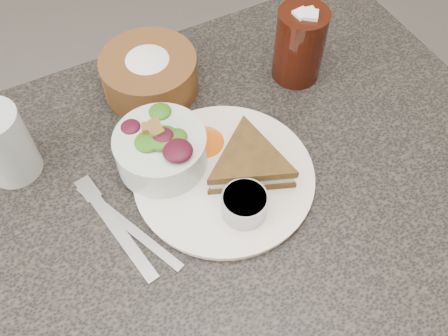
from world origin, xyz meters
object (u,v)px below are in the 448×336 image
dressing_ramekin (244,204)px  bread_basket (149,69)px  water_glass (3,144)px  dinner_plate (224,177)px  cola_glass (300,42)px  dining_table (215,282)px  salad_bowl (160,145)px  sandwich (249,163)px

dressing_ramekin → bread_basket: (-0.02, 0.30, 0.01)m
water_glass → dinner_plate: bearing=-31.1°
cola_glass → bread_basket: bearing=160.8°
dressing_ramekin → cola_glass: bearing=43.9°
dressing_ramekin → bread_basket: bread_basket is taller
dining_table → dressing_ramekin: bearing=-71.1°
dressing_ramekin → dinner_plate: bearing=87.0°
salad_bowl → water_glass: 0.23m
sandwich → bread_basket: bread_basket is taller
dining_table → cola_glass: (0.24, 0.15, 0.45)m
dinner_plate → dressing_ramekin: size_ratio=4.12×
water_glass → dining_table: bearing=-34.6°
water_glass → salad_bowl: bearing=-26.3°
dressing_ramekin → water_glass: bearing=139.1°
dressing_ramekin → water_glass: water_glass is taller
sandwich → dressing_ramekin: 0.07m
dinner_plate → bread_basket: bearing=96.1°
dinner_plate → salad_bowl: salad_bowl is taller
dinner_plate → bread_basket: 0.23m
salad_bowl → water_glass: (-0.21, 0.10, 0.01)m
dining_table → water_glass: 0.53m
bread_basket → cola_glass: size_ratio=1.13×
dinner_plate → bread_basket: bread_basket is taller
sandwich → salad_bowl: 0.14m
sandwich → salad_bowl: size_ratio=1.11×
dining_table → bread_basket: (0.00, 0.23, 0.42)m
dinner_plate → sandwich: (0.04, -0.01, 0.03)m
dining_table → dressing_ramekin: dressing_ramekin is taller
cola_glass → dinner_plate: bearing=-146.7°
dining_table → sandwich: sandwich is taller
dining_table → cola_glass: size_ratio=6.94×
dining_table → salad_bowl: (-0.05, 0.07, 0.43)m
sandwich → salad_bowl: salad_bowl is taller
salad_bowl → dressing_ramekin: salad_bowl is taller
sandwich → dressing_ramekin: sandwich is taller
salad_bowl → cola_glass: bearing=14.9°
dinner_plate → bread_basket: size_ratio=1.67×
water_glass → sandwich: bearing=-29.5°
bread_basket → water_glass: 0.26m
dining_table → bread_basket: 0.48m
dining_table → salad_bowl: 0.44m
dining_table → dressing_ramekin: (0.02, -0.06, 0.41)m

